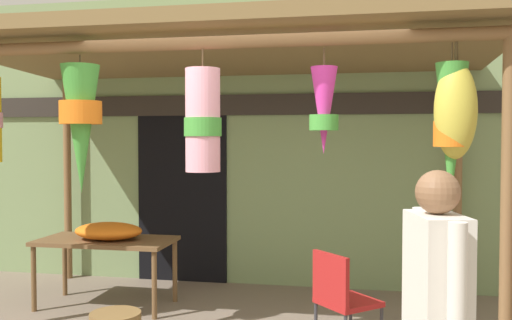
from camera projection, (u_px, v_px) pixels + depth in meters
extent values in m
cube|color=#7A9360|center=(284.00, 140.00, 6.61)|extent=(10.86, 0.25, 3.40)
cube|color=#2D2823|center=(282.00, 104.00, 6.45)|extent=(9.77, 0.04, 0.24)
cube|color=black|center=(182.00, 198.00, 6.74)|extent=(1.10, 0.03, 2.00)
cylinder|color=brown|center=(507.00, 209.00, 3.91)|extent=(0.09, 0.09, 2.45)
cylinder|color=brown|center=(68.00, 179.00, 6.86)|extent=(0.09, 0.09, 2.45)
cylinder|color=brown|center=(458.00, 185.00, 5.99)|extent=(0.09, 0.09, 2.45)
cylinder|color=brown|center=(193.00, 43.00, 4.29)|extent=(4.75, 0.10, 0.10)
cylinder|color=brown|center=(249.00, 61.00, 6.38)|extent=(4.75, 0.10, 0.10)
cube|color=olive|center=(227.00, 49.00, 5.33)|extent=(5.05, 2.63, 0.23)
cylinder|color=brown|center=(80.00, 60.00, 4.55)|extent=(0.01, 0.01, 0.08)
cone|color=green|center=(81.00, 129.00, 4.57)|extent=(0.31, 0.31, 1.04)
cylinder|color=orange|center=(81.00, 113.00, 4.56)|extent=(0.34, 0.34, 0.19)
cylinder|color=brown|center=(203.00, 59.00, 4.26)|extent=(0.01, 0.01, 0.15)
cylinder|color=pink|center=(203.00, 120.00, 4.27)|extent=(0.27, 0.27, 0.79)
cylinder|color=green|center=(203.00, 127.00, 4.28)|extent=(0.29, 0.29, 0.14)
cylinder|color=brown|center=(324.00, 57.00, 4.20)|extent=(0.01, 0.01, 0.14)
cone|color=#D13399|center=(324.00, 111.00, 4.21)|extent=(0.20, 0.20, 0.65)
cylinder|color=green|center=(324.00, 123.00, 4.21)|extent=(0.22, 0.22, 0.12)
cylinder|color=brown|center=(452.00, 53.00, 3.97)|extent=(0.01, 0.01, 0.14)
cone|color=green|center=(451.00, 135.00, 3.99)|extent=(0.23, 0.23, 1.02)
cylinder|color=orange|center=(451.00, 134.00, 3.99)|extent=(0.25, 0.25, 0.18)
cylinder|color=#4C3D23|center=(456.00, 52.00, 3.94)|extent=(0.02, 0.02, 0.14)
ellipsoid|color=gold|center=(456.00, 110.00, 3.95)|extent=(0.30, 0.25, 0.69)
cube|color=brown|center=(106.00, 241.00, 5.72)|extent=(1.37, 0.69, 0.04)
cylinder|color=brown|center=(34.00, 279.00, 5.56)|extent=(0.05, 0.05, 0.65)
cylinder|color=brown|center=(154.00, 285.00, 5.32)|extent=(0.05, 0.05, 0.65)
cylinder|color=brown|center=(65.00, 266.00, 6.14)|extent=(0.05, 0.05, 0.65)
cylinder|color=brown|center=(175.00, 271.00, 5.90)|extent=(0.05, 0.05, 0.65)
ellipsoid|color=orange|center=(108.00, 231.00, 5.68)|extent=(0.70, 0.49, 0.17)
ellipsoid|color=red|center=(116.00, 231.00, 5.61)|extent=(0.31, 0.24, 0.12)
cube|color=#AD1E1E|center=(348.00, 302.00, 4.38)|extent=(0.57, 0.57, 0.04)
cube|color=#AD1E1E|center=(330.00, 280.00, 4.28)|extent=(0.30, 0.32, 0.40)
cylinder|color=#333338|center=(351.00, 320.00, 4.63)|extent=(0.03, 0.03, 0.44)
cube|color=silver|center=(437.00, 274.00, 2.70)|extent=(0.30, 0.44, 0.58)
cylinder|color=silver|center=(457.00, 282.00, 2.44)|extent=(0.08, 0.08, 0.52)
cylinder|color=silver|center=(420.00, 257.00, 2.95)|extent=(0.08, 0.08, 0.52)
sphere|color=#896042|center=(438.00, 192.00, 2.68)|extent=(0.21, 0.21, 0.21)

